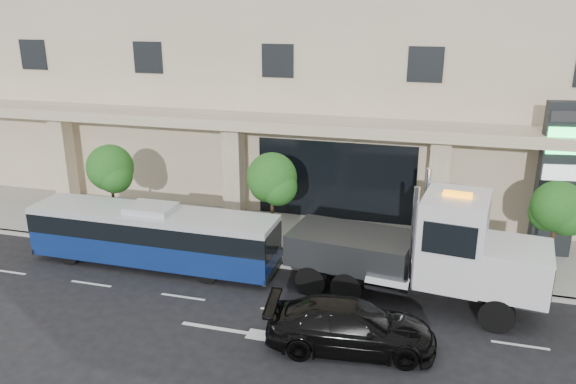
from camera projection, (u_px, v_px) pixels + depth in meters
name	position (u px, v px, depth m)	size (l,w,h in m)	color
ground	(295.00, 292.00, 21.67)	(120.00, 120.00, 0.00)	black
sidewalk	(322.00, 241.00, 26.22)	(120.00, 6.00, 0.15)	gray
curb	(307.00, 268.00, 23.47)	(120.00, 0.30, 0.15)	gray
convention_center	(363.00, 16.00, 32.65)	(60.00, 17.60, 20.00)	tan
tree_left	(111.00, 171.00, 26.51)	(2.27, 2.20, 4.22)	#422B19
tree_mid	(272.00, 181.00, 24.43)	(2.28, 2.20, 4.38)	#422B19
tree_right	(558.00, 210.00, 21.58)	(2.10, 2.00, 4.04)	#422B19
city_bus	(153.00, 235.00, 23.56)	(10.67, 2.32, 2.70)	black
tow_truck	(425.00, 252.00, 20.43)	(10.63, 3.70, 4.81)	#2D3033
black_sedan	(351.00, 326.00, 17.91)	(2.20, 5.42, 1.57)	black
signage_pylon	(558.00, 180.00, 23.63)	(1.74, 0.84, 6.72)	black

